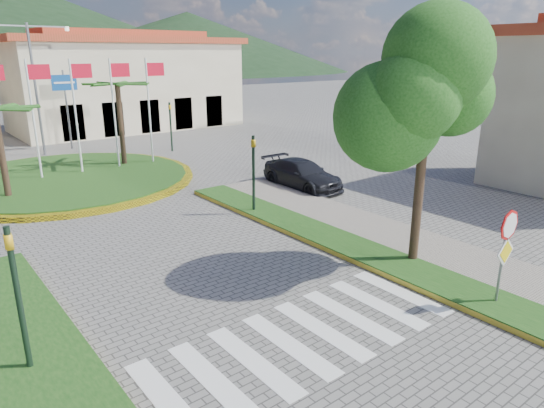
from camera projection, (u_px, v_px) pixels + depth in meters
sidewalk_right at (516, 291)px, 13.17m from camera, size 4.00×28.00×0.15m
verge_right at (493, 304)px, 12.45m from camera, size 1.60×28.00×0.18m
crosswalk at (302, 338)px, 11.14m from camera, size 8.00×3.00×0.01m
roundabout_island at (66, 179)px, 24.57m from camera, size 12.70×12.70×6.00m
stop_sign at (506, 243)px, 11.98m from camera, size 0.80×0.11×2.65m
deciduous_tree at (428, 94)px, 13.59m from camera, size 3.60×3.60×6.80m
traffic_light_left at (17, 288)px, 9.35m from camera, size 0.15×0.18×3.20m
traffic_light_right at (253, 167)px, 19.21m from camera, size 0.15×0.18×3.20m
traffic_light_far at (170, 122)px, 31.77m from camera, size 0.18×0.15×3.20m
direction_sign_east at (66, 96)px, 32.05m from camera, size 1.60×0.14×5.20m
street_lamp_centre at (35, 83)px, 29.86m from camera, size 4.80×0.16×8.00m
building_right at (125, 82)px, 41.35m from camera, size 19.08×9.54×8.05m
hill_far_east at (188, 43)px, 147.96m from camera, size 120.00×120.00×18.00m
car_dark_b at (108, 129)px, 38.14m from camera, size 3.43×2.25×1.07m
car_side_right at (302, 174)px, 23.39m from camera, size 1.91×4.61×1.33m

